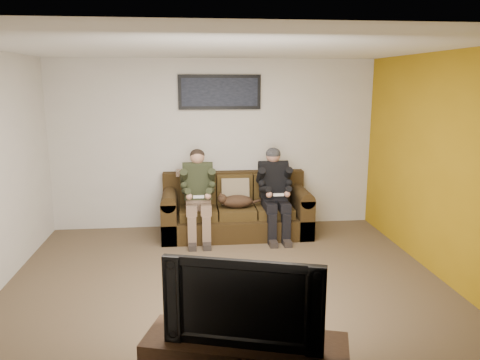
{
  "coord_description": "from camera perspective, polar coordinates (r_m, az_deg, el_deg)",
  "views": [
    {
      "loc": [
        -0.38,
        -4.96,
        2.26
      ],
      "look_at": [
        0.28,
        1.2,
        0.95
      ],
      "focal_mm": 35.0,
      "sensor_mm": 36.0,
      "label": 1
    }
  ],
  "objects": [
    {
      "name": "sofa",
      "position": [
        7.08,
        -0.55,
        -3.81
      ],
      "size": [
        2.18,
        0.94,
        0.89
      ],
      "color": "#2F200E",
      "rests_on": "ground"
    },
    {
      "name": "ceiling",
      "position": [
        4.98,
        -1.8,
        15.85
      ],
      "size": [
        5.0,
        5.0,
        0.0
      ],
      "primitive_type": "plane",
      "rotation": [
        3.14,
        0.0,
        0.0
      ],
      "color": "silver",
      "rests_on": "ground"
    },
    {
      "name": "wall_back",
      "position": [
        7.28,
        -3.1,
        4.35
      ],
      "size": [
        5.0,
        0.0,
        5.0
      ],
      "primitive_type": "plane",
      "rotation": [
        1.57,
        0.0,
        0.0
      ],
      "color": "beige",
      "rests_on": "ground"
    },
    {
      "name": "throw_pillow",
      "position": [
        7.05,
        -0.58,
        -1.39
      ],
      "size": [
        0.42,
        0.2,
        0.41
      ],
      "primitive_type": "cube",
      "rotation": [
        -0.21,
        0.0,
        0.0
      ],
      "color": "#857457",
      "rests_on": "sofa"
    },
    {
      "name": "framed_poster",
      "position": [
        7.19,
        -2.5,
        10.66
      ],
      "size": [
        1.25,
        0.05,
        0.52
      ],
      "color": "black",
      "rests_on": "wall_back"
    },
    {
      "name": "throw_blanket",
      "position": [
        7.19,
        -6.02,
        0.91
      ],
      "size": [
        0.45,
        0.22,
        0.08
      ],
      "primitive_type": "cube",
      "color": "tan",
      "rests_on": "sofa"
    },
    {
      "name": "accent_wall_right",
      "position": [
        5.81,
        23.59,
        1.43
      ],
      "size": [
        0.0,
        4.5,
        4.5
      ],
      "primitive_type": "plane",
      "rotation": [
        1.57,
        0.0,
        -1.57
      ],
      "color": "#A97E10",
      "rests_on": "ground"
    },
    {
      "name": "person_right",
      "position": [
        6.89,
        4.25,
        -0.93
      ],
      "size": [
        0.51,
        0.86,
        1.3
      ],
      "color": "black",
      "rests_on": "sofa"
    },
    {
      "name": "wall_right",
      "position": [
        5.82,
        23.68,
        1.43
      ],
      "size": [
        0.0,
        4.5,
        4.5
      ],
      "primitive_type": "plane",
      "rotation": [
        1.57,
        0.0,
        -1.57
      ],
      "color": "beige",
      "rests_on": "ground"
    },
    {
      "name": "floor",
      "position": [
        5.46,
        -1.62,
        -12.5
      ],
      "size": [
        5.0,
        5.0,
        0.0
      ],
      "primitive_type": "plane",
      "color": "brown",
      "rests_on": "ground"
    },
    {
      "name": "person_left",
      "position": [
        6.78,
        -5.13,
        -1.19
      ],
      "size": [
        0.51,
        0.87,
        1.29
      ],
      "color": "#7F644F",
      "rests_on": "sofa"
    },
    {
      "name": "wall_front",
      "position": [
        2.9,
        1.81,
        -7.4
      ],
      "size": [
        5.0,
        0.0,
        5.0
      ],
      "primitive_type": "plane",
      "rotation": [
        -1.57,
        0.0,
        0.0
      ],
      "color": "beige",
      "rests_on": "ground"
    },
    {
      "name": "cat",
      "position": [
        6.87,
        -0.51,
        -2.59
      ],
      "size": [
        0.66,
        0.26,
        0.24
      ],
      "color": "#492F1C",
      "rests_on": "sofa"
    },
    {
      "name": "television",
      "position": [
        3.37,
        0.65,
        -14.14
      ],
      "size": [
        1.11,
        0.46,
        0.64
      ],
      "primitive_type": "imported",
      "rotation": [
        0.0,
        0.0,
        -0.29
      ],
      "color": "black",
      "rests_on": "tv_stand"
    }
  ]
}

